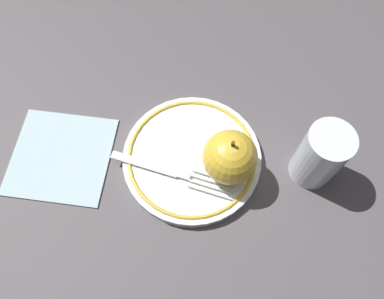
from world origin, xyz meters
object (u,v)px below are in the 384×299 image
object	(u,v)px
apple_red_whole	(230,157)
fork	(168,171)
plate	(192,158)
napkin_folded	(61,156)
drinking_glass	(320,156)

from	to	relation	value
apple_red_whole	fork	size ratio (longest dim) A/B	0.46
plate	napkin_folded	bearing A→B (deg)	-57.86
apple_red_whole	drinking_glass	xyz separation A→B (m)	(-0.07, 0.10, -0.00)
apple_red_whole	napkin_folded	distance (m)	0.25
plate	napkin_folded	distance (m)	0.19
napkin_folded	drinking_glass	bearing A→B (deg)	120.54
apple_red_whole	napkin_folded	bearing A→B (deg)	-62.00
plate	fork	distance (m)	0.04
plate	apple_red_whole	xyz separation A→B (m)	(-0.01, 0.05, 0.05)
drinking_glass	apple_red_whole	bearing A→B (deg)	-54.32
plate	drinking_glass	distance (m)	0.18
apple_red_whole	fork	distance (m)	0.09
plate	fork	size ratio (longest dim) A/B	1.12
apple_red_whole	plate	bearing A→B (deg)	-77.12
apple_red_whole	drinking_glass	world-z (taller)	drinking_glass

